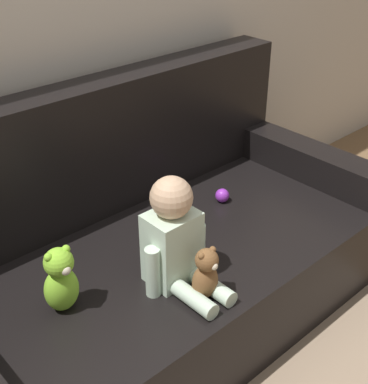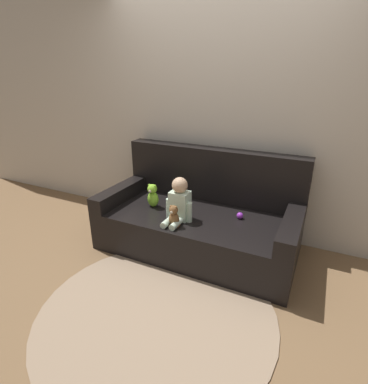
% 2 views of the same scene
% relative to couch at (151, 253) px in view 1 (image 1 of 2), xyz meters
% --- Properties ---
extents(ground_plane, '(12.00, 12.00, 0.00)m').
position_rel_couch_xyz_m(ground_plane, '(0.00, -0.08, -0.31)').
color(ground_plane, brown).
extents(couch, '(1.94, 0.96, 0.97)m').
position_rel_couch_xyz_m(couch, '(0.00, 0.00, 0.00)').
color(couch, black).
rests_on(couch, ground_plane).
extents(person_baby, '(0.27, 0.33, 0.41)m').
position_rel_couch_xyz_m(person_baby, '(-0.11, -0.28, 0.27)').
color(person_baby, silver).
rests_on(person_baby, couch).
extents(teddy_bear_brown, '(0.12, 0.09, 0.20)m').
position_rel_couch_xyz_m(teddy_bear_brown, '(-0.09, -0.42, 0.19)').
color(teddy_bear_brown, brown).
rests_on(teddy_bear_brown, couch).
extents(plush_toy_side, '(0.12, 0.11, 0.25)m').
position_rel_couch_xyz_m(plush_toy_side, '(-0.48, -0.14, 0.21)').
color(plush_toy_side, '#8CD133').
rests_on(plush_toy_side, couch).
extents(toy_ball, '(0.06, 0.06, 0.06)m').
position_rel_couch_xyz_m(toy_ball, '(0.41, -0.01, 0.12)').
color(toy_ball, purple).
rests_on(toy_ball, couch).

